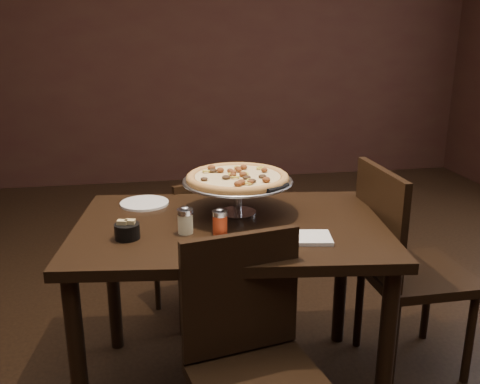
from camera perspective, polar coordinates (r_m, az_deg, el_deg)
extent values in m
cube|color=black|center=(5.51, -6.44, 15.48)|extent=(6.00, 0.02, 2.80)
cube|color=black|center=(2.19, -1.06, -3.91)|extent=(1.35, 0.99, 0.04)
cylinder|color=black|center=(2.12, -16.87, -17.53)|extent=(0.06, 0.06, 0.74)
cylinder|color=black|center=(2.16, 15.25, -16.75)|extent=(0.06, 0.06, 0.74)
cylinder|color=black|center=(2.72, -13.42, -9.06)|extent=(0.06, 0.06, 0.74)
cylinder|color=black|center=(2.75, 10.73, -8.60)|extent=(0.06, 0.06, 0.74)
cylinder|color=#B6B6BD|center=(2.30, -0.25, -2.21)|extent=(0.16, 0.16, 0.01)
cylinder|color=#B6B6BD|center=(2.28, -0.26, -0.61)|extent=(0.03, 0.03, 0.13)
cylinder|color=#B6B6BD|center=(2.26, -0.26, 0.99)|extent=(0.11, 0.11, 0.01)
cylinder|color=gray|center=(2.26, -0.26, 1.16)|extent=(0.46, 0.46, 0.01)
torus|color=gray|center=(2.26, -0.26, 1.19)|extent=(0.47, 0.47, 0.01)
cylinder|color=#A36430|center=(2.25, -0.26, 1.41)|extent=(0.42, 0.42, 0.01)
torus|color=#A36430|center=(2.25, -0.26, 1.53)|extent=(0.44, 0.44, 0.04)
cylinder|color=#DCBE79|center=(2.25, -0.26, 1.67)|extent=(0.36, 0.36, 0.01)
cylinder|color=#F4F0BD|center=(2.09, -5.84, -3.36)|extent=(0.06, 0.06, 0.08)
cylinder|color=#B6B6BD|center=(2.07, -5.88, -2.09)|extent=(0.06, 0.06, 0.02)
ellipsoid|color=#B6B6BD|center=(2.06, -5.90, -1.68)|extent=(0.03, 0.03, 0.01)
cylinder|color=maroon|center=(2.07, -2.15, -3.51)|extent=(0.06, 0.06, 0.08)
cylinder|color=#B6B6BD|center=(2.05, -2.17, -2.27)|extent=(0.06, 0.06, 0.02)
ellipsoid|color=#B6B6BD|center=(2.05, -2.17, -1.87)|extent=(0.03, 0.03, 0.01)
cylinder|color=black|center=(2.07, -11.95, -4.11)|extent=(0.10, 0.10, 0.06)
cube|color=tan|center=(2.07, -12.41, -3.79)|extent=(0.04, 0.04, 0.06)
cube|color=tan|center=(2.07, -11.61, -3.75)|extent=(0.04, 0.04, 0.06)
cube|color=white|center=(2.04, 7.78, -4.86)|extent=(0.16, 0.16, 0.01)
cylinder|color=white|center=(2.46, -10.16, -1.18)|extent=(0.22, 0.22, 0.01)
cylinder|color=white|center=(1.94, -0.72, -5.95)|extent=(0.24, 0.24, 0.01)
cone|color=#B6B6BD|center=(2.13, 4.06, 0.31)|extent=(0.17, 0.17, 0.00)
cylinder|color=black|center=(2.13, 4.06, 0.39)|extent=(0.12, 0.10, 0.02)
cube|color=black|center=(2.95, -5.00, -6.07)|extent=(0.50, 0.50, 0.04)
cube|color=black|center=(2.72, -3.39, -2.88)|extent=(0.36, 0.17, 0.40)
cylinder|color=black|center=(3.22, -3.77, -7.93)|extent=(0.03, 0.03, 0.37)
cylinder|color=black|center=(3.10, -8.84, -9.18)|extent=(0.03, 0.03, 0.37)
cylinder|color=black|center=(2.98, -0.79, -10.07)|extent=(0.03, 0.03, 0.37)
cylinder|color=black|center=(2.85, -6.19, -11.57)|extent=(0.03, 0.03, 0.37)
cube|color=black|center=(1.86, 0.07, -10.79)|extent=(0.42, 0.11, 0.44)
cube|color=black|center=(2.61, 18.30, -8.34)|extent=(0.46, 0.46, 0.04)
cube|color=black|center=(2.42, 14.61, -3.11)|extent=(0.04, 0.46, 0.48)
cylinder|color=black|center=(2.68, 23.30, -14.16)|extent=(0.04, 0.04, 0.45)
cylinder|color=black|center=(2.95, 19.32, -10.72)|extent=(0.04, 0.04, 0.45)
cylinder|color=black|center=(2.51, 16.00, -15.65)|extent=(0.04, 0.04, 0.45)
cylinder|color=black|center=(2.79, 12.59, -11.76)|extent=(0.04, 0.04, 0.45)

